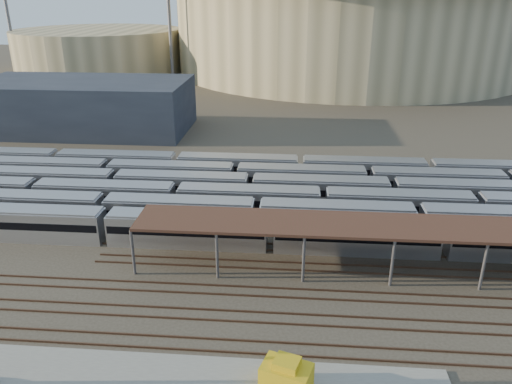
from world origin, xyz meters
name	(u,v)px	position (x,y,z in m)	size (l,w,h in m)	color
ground	(210,284)	(0.00, 0.00, 0.00)	(420.00, 420.00, 0.00)	#383026
subway_trains	(225,195)	(-1.05, 18.50, 1.80)	(127.51, 23.90, 3.60)	silver
inspection_shed	(434,229)	(22.00, 4.00, 4.98)	(60.30, 6.00, 5.30)	#59585D
empty_tracks	(201,314)	(0.00, -5.00, 0.09)	(170.00, 9.62, 0.18)	#4C3323
stadium	(349,21)	(25.00, 140.00, 16.47)	(124.00, 124.00, 32.50)	tan
secondary_arena	(100,50)	(-60.00, 130.00, 7.00)	(56.00, 56.00, 14.00)	tan
service_building	(84,106)	(-35.00, 55.00, 5.00)	(42.00, 20.00, 10.00)	#1E232D
floodlight_0	(169,11)	(-30.00, 110.00, 20.65)	(4.00, 1.00, 38.40)	#59585D
floodlight_1	(7,9)	(-85.00, 120.00, 20.65)	(4.00, 1.00, 38.40)	#59585D
floodlight_3	(253,5)	(-10.00, 160.00, 20.65)	(4.00, 1.00, 38.40)	#59585D
yellow_equipment	(286,378)	(7.88, -13.60, 1.30)	(3.52, 2.20, 2.20)	gold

